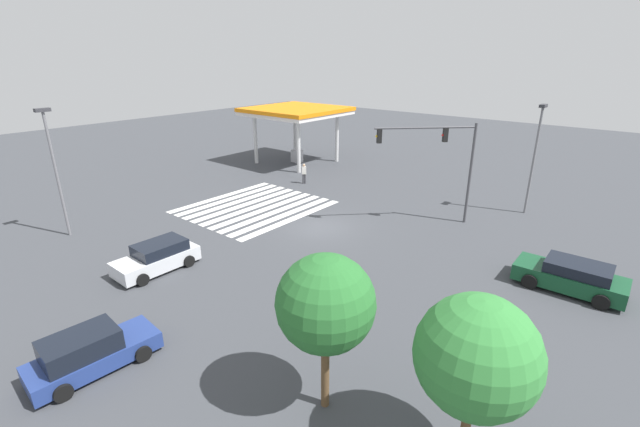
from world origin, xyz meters
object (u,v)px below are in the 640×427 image
tree_corner_b (326,304)px  pedestrian (304,173)px  car_2 (571,276)px  car_1 (90,352)px  street_light_pole_a (54,162)px  car_0 (157,257)px  street_light_pole_b (536,150)px  tree_corner_a (477,356)px  traffic_signal_mast (443,153)px

tree_corner_b → pedestrian: bearing=-136.9°
car_2 → pedestrian: (-5.37, -21.58, 0.25)m
car_1 → street_light_pole_a: street_light_pole_a is taller
pedestrian → street_light_pole_a: bearing=-59.3°
car_0 → car_2: bearing=124.3°
pedestrian → tree_corner_b: tree_corner_b is taller
car_0 → street_light_pole_b: bearing=150.5°
street_light_pole_b → tree_corner_b: size_ratio=1.43×
car_1 → tree_corner_a: bearing=-62.9°
car_2 → street_light_pole_a: (12.35, -25.33, 3.92)m
street_light_pole_a → tree_corner_b: bearing=88.5°
car_0 → tree_corner_b: size_ratio=0.80×
tree_corner_b → tree_corner_a: bearing=102.0°
street_light_pole_a → tree_corner_a: (-0.32, 25.00, -1.17)m
car_1 → pedestrian: bearing=27.8°
car_1 → tree_corner_a: 12.85m
pedestrian → street_light_pole_b: street_light_pole_b is taller
car_2 → tree_corner_b: 14.00m
tree_corner_a → tree_corner_b: (0.88, -4.15, 0.27)m
street_light_pole_a → tree_corner_a: street_light_pole_a is taller
pedestrian → street_light_pole_a: size_ratio=0.23×
pedestrian → tree_corner_a: tree_corner_a is taller
car_2 → street_light_pole_b: bearing=-65.8°
car_2 → street_light_pole_a: street_light_pole_a is taller
tree_corner_a → street_light_pole_b: bearing=-168.7°
car_1 → car_0: bearing=46.2°
car_1 → car_2: 20.68m
car_0 → car_1: car_1 is taller
street_light_pole_a → tree_corner_a: 25.03m
traffic_signal_mast → car_1: (20.93, -3.27, -4.01)m
car_0 → pedestrian: bearing=-163.8°
car_0 → street_light_pole_b: (-21.14, 12.25, 3.83)m
car_2 → street_light_pole_b: 11.56m
tree_corner_a → tree_corner_b: bearing=-78.0°
pedestrian → tree_corner_b: 25.18m
street_light_pole_a → traffic_signal_mast: bearing=134.5°
car_2 → pedestrian: bearing=-15.3°
traffic_signal_mast → street_light_pole_b: size_ratio=0.88×
street_light_pole_b → traffic_signal_mast: bearing=-34.1°
car_0 → tree_corner_a: (0.74, 16.61, 2.77)m
car_2 → street_light_pole_b: street_light_pole_b is taller
car_2 → tree_corner_b: size_ratio=0.91×
car_2 → street_light_pole_a: size_ratio=0.62×
car_2 → tree_corner_a: (12.03, -0.34, 2.75)m
car_1 → pedestrian: pedestrian is taller
tree_corner_a → car_2: bearing=178.4°
car_2 → tree_corner_a: tree_corner_a is taller
traffic_signal_mast → pedestrian: 13.54m
street_light_pole_b → car_0: bearing=-30.1°
street_light_pole_a → tree_corner_b: size_ratio=1.47×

